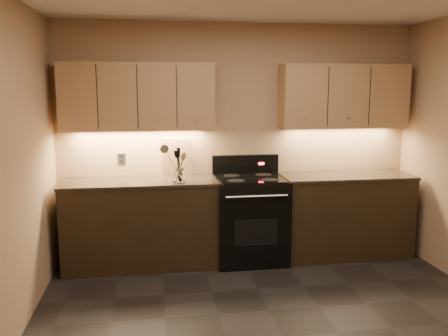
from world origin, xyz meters
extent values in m
cube|color=#A57F61|center=(0.00, 2.00, 1.30)|extent=(4.00, 0.04, 2.60)
cube|color=black|center=(-1.10, 1.70, 0.45)|extent=(1.60, 0.60, 0.90)
cube|color=#3D3227|center=(-1.10, 1.70, 0.92)|extent=(1.62, 0.62, 0.03)
cube|color=black|center=(1.18, 1.70, 0.45)|extent=(1.44, 0.60, 0.90)
cube|color=#3D3227|center=(1.18, 1.70, 0.92)|extent=(1.46, 0.62, 0.03)
cube|color=black|center=(0.08, 1.68, 0.46)|extent=(0.76, 0.65, 0.92)
cube|color=black|center=(0.08, 1.68, 0.93)|extent=(0.70, 0.60, 0.01)
cube|color=black|center=(0.08, 1.96, 1.03)|extent=(0.76, 0.07, 0.22)
cube|color=red|center=(0.26, 1.92, 1.04)|extent=(0.06, 0.00, 0.03)
cylinder|color=silver|center=(0.08, 1.34, 0.80)|extent=(0.65, 0.02, 0.02)
cube|color=black|center=(0.08, 1.35, 0.41)|extent=(0.46, 0.00, 0.28)
cylinder|color=black|center=(-0.10, 1.53, 0.93)|extent=(0.18, 0.18, 0.00)
cylinder|color=black|center=(0.26, 1.53, 0.93)|extent=(0.18, 0.18, 0.00)
cylinder|color=black|center=(-0.10, 1.82, 0.93)|extent=(0.18, 0.18, 0.00)
cylinder|color=black|center=(0.26, 1.82, 0.93)|extent=(0.18, 0.18, 0.00)
cube|color=#A58052|center=(-1.10, 1.85, 1.80)|extent=(1.60, 0.30, 0.70)
cube|color=#A58052|center=(1.18, 1.85, 1.80)|extent=(1.44, 0.30, 0.70)
cube|color=#B2B5BA|center=(-1.30, 1.99, 1.12)|extent=(0.08, 0.01, 0.12)
cylinder|color=white|center=(-0.70, 1.56, 1.00)|extent=(0.14, 0.14, 0.15)
cylinder|color=white|center=(-0.70, 1.56, 0.94)|extent=(0.11, 0.11, 0.02)
cube|color=tan|center=(-0.69, 1.96, 1.14)|extent=(0.34, 0.13, 0.42)
camera|label=1|loc=(-0.96, -3.27, 1.89)|focal=38.00mm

